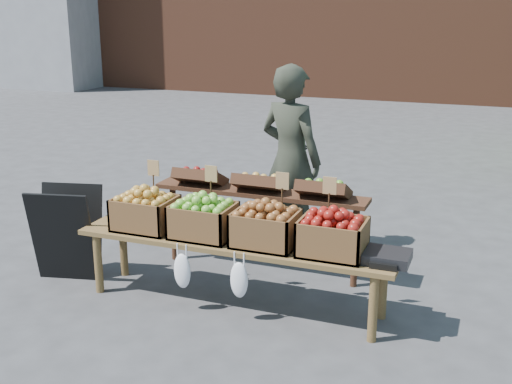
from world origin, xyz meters
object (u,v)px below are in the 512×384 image
at_px(display_bench, 234,273).
at_px(crate_russet_pears, 203,221).
at_px(back_table, 260,220).
at_px(vendor, 291,160).
at_px(chalkboard_sign, 67,233).
at_px(crate_golden_apples, 145,213).
at_px(crate_green_apples, 333,237).
at_px(crate_red_apples, 266,229).
at_px(weighing_scale, 387,257).

distance_m(display_bench, crate_russet_pears, 0.51).
bearing_deg(display_bench, back_table, 93.84).
bearing_deg(vendor, chalkboard_sign, 59.84).
bearing_deg(crate_golden_apples, back_table, 42.83).
xyz_separation_m(vendor, crate_golden_apples, (-0.85, -1.40, -0.24)).
distance_m(crate_golden_apples, crate_green_apples, 1.65).
bearing_deg(crate_red_apples, weighing_scale, 0.00).
relative_size(crate_red_apples, crate_green_apples, 1.00).
bearing_deg(weighing_scale, chalkboard_sign, -179.08).
xyz_separation_m(crate_red_apples, weighing_scale, (0.98, 0.00, -0.10)).
bearing_deg(display_bench, vendor, 89.13).
height_order(display_bench, crate_golden_apples, crate_golden_apples).
height_order(display_bench, crate_green_apples, crate_green_apples).
relative_size(crate_green_apples, weighing_scale, 1.47).
xyz_separation_m(chalkboard_sign, display_bench, (1.63, 0.05, -0.15)).
bearing_deg(back_table, display_bench, -86.16).
bearing_deg(crate_red_apples, vendor, 100.26).
bearing_deg(crate_green_apples, display_bench, 180.00).
xyz_separation_m(crate_russet_pears, weighing_scale, (1.53, 0.00, -0.10)).
xyz_separation_m(crate_golden_apples, crate_russet_pears, (0.55, 0.00, 0.00)).
xyz_separation_m(vendor, crate_green_apples, (0.80, -1.40, -0.24)).
bearing_deg(weighing_scale, crate_russet_pears, 180.00).
relative_size(vendor, display_bench, 0.70).
relative_size(display_bench, crate_russet_pears, 5.40).
xyz_separation_m(crate_green_apples, weighing_scale, (0.43, 0.00, -0.10)).
distance_m(vendor, chalkboard_sign, 2.25).
bearing_deg(crate_russet_pears, crate_golden_apples, 180.00).
relative_size(chalkboard_sign, display_bench, 0.32).
relative_size(display_bench, crate_red_apples, 5.40).
relative_size(crate_russet_pears, crate_green_apples, 1.00).
height_order(chalkboard_sign, crate_red_apples, chalkboard_sign).
height_order(vendor, crate_green_apples, vendor).
relative_size(display_bench, weighing_scale, 7.94).
xyz_separation_m(back_table, weighing_scale, (1.30, -0.72, 0.09)).
xyz_separation_m(back_table, crate_green_apples, (0.87, -0.72, 0.19)).
bearing_deg(vendor, crate_green_apples, 138.38).
height_order(chalkboard_sign, crate_golden_apples, chalkboard_sign).
distance_m(back_table, crate_russet_pears, 0.78).
xyz_separation_m(chalkboard_sign, crate_green_apples, (2.45, 0.05, 0.27)).
distance_m(back_table, crate_golden_apples, 1.08).
bearing_deg(crate_russet_pears, weighing_scale, 0.00).
distance_m(chalkboard_sign, crate_green_apples, 2.47).
bearing_deg(vendor, crate_golden_apples, 77.43).
bearing_deg(crate_red_apples, back_table, 114.19).
xyz_separation_m(vendor, chalkboard_sign, (-1.65, -1.45, -0.51)).
bearing_deg(chalkboard_sign, vendor, 28.20).
height_order(back_table, crate_green_apples, back_table).
relative_size(crate_golden_apples, weighing_scale, 1.47).
bearing_deg(crate_russet_pears, display_bench, 0.00).
xyz_separation_m(vendor, crate_russet_pears, (-0.30, -1.40, -0.24)).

